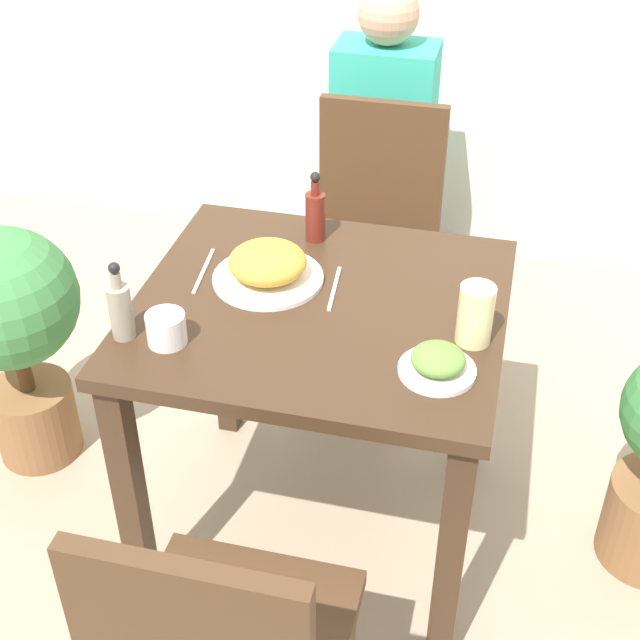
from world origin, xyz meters
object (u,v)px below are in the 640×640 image
at_px(potted_plant_left, 12,323).
at_px(person_figure, 382,155).
at_px(side_plate, 438,363).
at_px(drink_cup, 166,329).
at_px(chair_far, 373,231).
at_px(juice_glass, 475,315).
at_px(condiment_bottle, 315,214).
at_px(food_plate, 268,266).
at_px(sauce_bottle, 120,309).

bearing_deg(potted_plant_left, person_figure, 52.58).
relative_size(side_plate, drink_cup, 1.89).
bearing_deg(chair_far, juice_glass, -66.11).
xyz_separation_m(chair_far, condiment_bottle, (-0.06, -0.51, 0.33)).
xyz_separation_m(food_plate, sauce_bottle, (-0.24, -0.29, 0.03)).
height_order(juice_glass, person_figure, person_figure).
height_order(side_plate, drink_cup, drink_cup).
xyz_separation_m(condiment_bottle, potted_plant_left, (-0.83, -0.18, -0.36)).
xyz_separation_m(food_plate, potted_plant_left, (-0.76, 0.04, -0.33)).
bearing_deg(drink_cup, side_plate, 3.33).
height_order(food_plate, condiment_bottle, condiment_bottle).
bearing_deg(sauce_bottle, chair_far, 70.04).
relative_size(juice_glass, person_figure, 0.12).
bearing_deg(potted_plant_left, chair_far, 37.76).
relative_size(sauce_bottle, potted_plant_left, 0.25).
bearing_deg(side_plate, person_figure, 104.71).
bearing_deg(juice_glass, potted_plant_left, 172.81).
relative_size(condiment_bottle, potted_plant_left, 0.25).
distance_m(side_plate, juice_glass, 0.15).
bearing_deg(food_plate, side_plate, -29.89).
height_order(drink_cup, condiment_bottle, condiment_bottle).
bearing_deg(drink_cup, juice_glass, 14.22).
relative_size(chair_far, drink_cup, 10.38).
bearing_deg(chair_far, condiment_bottle, -96.91).
bearing_deg(side_plate, juice_glass, 64.96).
bearing_deg(condiment_bottle, side_plate, -51.22).
height_order(side_plate, condiment_bottle, condiment_bottle).
distance_m(food_plate, potted_plant_left, 0.83).
height_order(chair_far, side_plate, chair_far).
xyz_separation_m(drink_cup, juice_glass, (0.64, 0.16, 0.03)).
bearing_deg(sauce_bottle, condiment_bottle, 58.75).
bearing_deg(person_figure, juice_glass, -71.36).
distance_m(food_plate, juice_glass, 0.52).
distance_m(condiment_bottle, person_figure, 0.95).
relative_size(food_plate, person_figure, 0.23).
xyz_separation_m(food_plate, side_plate, (0.44, -0.25, -0.01)).
xyz_separation_m(drink_cup, potted_plant_left, (-0.62, 0.32, -0.32)).
bearing_deg(chair_far, sauce_bottle, -109.96).
xyz_separation_m(side_plate, drink_cup, (-0.58, -0.03, 0.01)).
xyz_separation_m(chair_far, side_plate, (0.32, -0.98, 0.28)).
bearing_deg(potted_plant_left, sauce_bottle, -31.89).
bearing_deg(potted_plant_left, condiment_bottle, 12.31).
xyz_separation_m(chair_far, person_figure, (-0.05, 0.41, 0.07)).
distance_m(food_plate, side_plate, 0.51).
height_order(condiment_bottle, potted_plant_left, condiment_bottle).
height_order(side_plate, juice_glass, juice_glass).
xyz_separation_m(chair_far, drink_cup, (-0.27, -1.01, 0.29)).
distance_m(juice_glass, sauce_bottle, 0.76).
relative_size(juice_glass, condiment_bottle, 0.73).
height_order(condiment_bottle, person_figure, person_figure).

